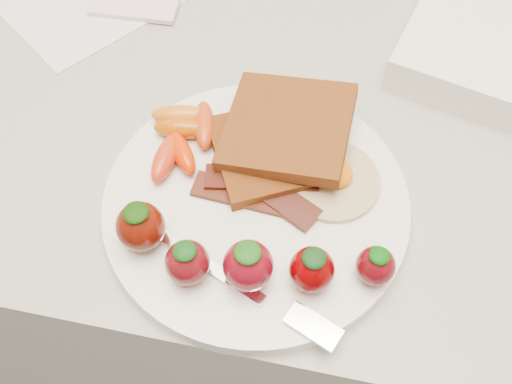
# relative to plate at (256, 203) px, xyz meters

# --- Properties ---
(counter) EXTENTS (2.00, 0.60, 0.90)m
(counter) POSITION_rel_plate_xyz_m (-0.01, 0.17, -0.46)
(counter) COLOR gray
(counter) RESTS_ON ground
(plate) EXTENTS (0.27, 0.27, 0.02)m
(plate) POSITION_rel_plate_xyz_m (0.00, 0.00, 0.00)
(plate) COLOR white
(plate) RESTS_ON counter
(toast_lower) EXTENTS (0.13, 0.13, 0.01)m
(toast_lower) POSITION_rel_plate_xyz_m (0.00, 0.05, 0.02)
(toast_lower) COLOR #481F0C
(toast_lower) RESTS_ON plate
(toast_upper) EXTENTS (0.12, 0.12, 0.03)m
(toast_upper) POSITION_rel_plate_xyz_m (0.02, 0.07, 0.03)
(toast_upper) COLOR #512D12
(toast_upper) RESTS_ON toast_lower
(fried_egg) EXTENTS (0.11, 0.11, 0.02)m
(fried_egg) POSITION_rel_plate_xyz_m (0.06, 0.03, 0.01)
(fried_egg) COLOR beige
(fried_egg) RESTS_ON plate
(bacon_strips) EXTENTS (0.12, 0.07, 0.01)m
(bacon_strips) POSITION_rel_plate_xyz_m (0.00, 0.01, 0.01)
(bacon_strips) COLOR black
(bacon_strips) RESTS_ON plate
(baby_carrots) EXTENTS (0.07, 0.10, 0.02)m
(baby_carrots) POSITION_rel_plate_xyz_m (-0.08, 0.05, 0.02)
(baby_carrots) COLOR #B74E03
(baby_carrots) RESTS_ON plate
(strawberries) EXTENTS (0.23, 0.06, 0.05)m
(strawberries) POSITION_rel_plate_xyz_m (-0.00, -0.07, 0.03)
(strawberries) COLOR #510D04
(strawberries) RESTS_ON plate
(fork) EXTENTS (0.16, 0.08, 0.00)m
(fork) POSITION_rel_plate_xyz_m (0.02, -0.09, 0.01)
(fork) COLOR white
(fork) RESTS_ON plate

